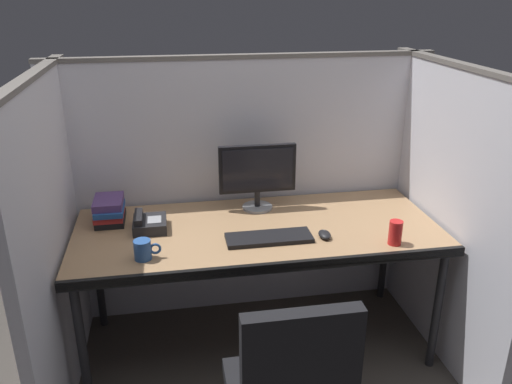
{
  "coord_description": "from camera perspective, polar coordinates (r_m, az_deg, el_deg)",
  "views": [
    {
      "loc": [
        -0.43,
        -2.12,
        1.92
      ],
      "look_at": [
        0.0,
        0.35,
        0.92
      ],
      "focal_mm": 36.31,
      "sensor_mm": 36.0,
      "label": 1
    }
  ],
  "objects": [
    {
      "name": "soda_can",
      "position": [
        2.61,
        15.13,
        -4.38
      ],
      "size": [
        0.07,
        0.07,
        0.12
      ],
      "primitive_type": "cylinder",
      "color": "red",
      "rests_on": "desk"
    },
    {
      "name": "cubicle_partition_rear",
      "position": [
        3.11,
        -1.26,
        0.42
      ],
      "size": [
        2.21,
        0.06,
        1.57
      ],
      "color": "silver",
      "rests_on": "ground"
    },
    {
      "name": "cubicle_partition_right",
      "position": [
        2.94,
        19.99,
        -2.19
      ],
      "size": [
        0.06,
        1.41,
        1.57
      ],
      "color": "silver",
      "rests_on": "ground"
    },
    {
      "name": "desk",
      "position": [
        2.73,
        0.23,
        -4.95
      ],
      "size": [
        1.9,
        0.8,
        0.74
      ],
      "color": "#997551",
      "rests_on": "ground"
    },
    {
      "name": "book_stack",
      "position": [
        2.87,
        -15.85,
        -1.97
      ],
      "size": [
        0.15,
        0.23,
        0.13
      ],
      "color": "black",
      "rests_on": "desk"
    },
    {
      "name": "coffee_mug",
      "position": [
        2.46,
        -12.31,
        -6.23
      ],
      "size": [
        0.13,
        0.08,
        0.09
      ],
      "color": "#264C8C",
      "rests_on": "desk"
    },
    {
      "name": "keyboard_main",
      "position": [
        2.59,
        1.44,
        -5.07
      ],
      "size": [
        0.43,
        0.15,
        0.02
      ],
      "primitive_type": "cube",
      "color": "black",
      "rests_on": "desk"
    },
    {
      "name": "computer_mouse",
      "position": [
        2.63,
        7.57,
        -4.67
      ],
      "size": [
        0.06,
        0.1,
        0.04
      ],
      "color": "black",
      "rests_on": "desk"
    },
    {
      "name": "monitor_center",
      "position": [
        2.87,
        0.15,
        2.15
      ],
      "size": [
        0.43,
        0.17,
        0.37
      ],
      "color": "gray",
      "rests_on": "desk"
    },
    {
      "name": "desk_phone",
      "position": [
        2.74,
        -11.74,
        -3.41
      ],
      "size": [
        0.17,
        0.19,
        0.09
      ],
      "color": "black",
      "rests_on": "desk"
    },
    {
      "name": "cubicle_partition_left",
      "position": [
        2.64,
        -21.31,
        -5.21
      ],
      "size": [
        0.06,
        1.41,
        1.57
      ],
      "color": "silver",
      "rests_on": "ground"
    },
    {
      "name": "ground_plane",
      "position": [
        2.89,
        1.27,
        -19.88
      ],
      "size": [
        8.0,
        8.0,
        0.0
      ],
      "primitive_type": "plane",
      "color": "#423D38"
    }
  ]
}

